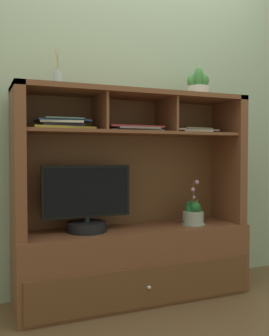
{
  "coord_description": "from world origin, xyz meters",
  "views": [
    {
      "loc": [
        -0.95,
        -2.28,
        0.94
      ],
      "look_at": [
        0.0,
        0.0,
        0.85
      ],
      "focal_mm": 41.05,
      "sensor_mm": 36.0,
      "label": 1
    }
  ],
  "objects": [
    {
      "name": "floor_plane",
      "position": [
        0.0,
        0.0,
        -0.01
      ],
      "size": [
        6.0,
        6.0,
        0.02
      ],
      "primitive_type": "cube",
      "color": "brown",
      "rests_on": "ground"
    },
    {
      "name": "potted_fern",
      "position": [
        0.43,
        -0.02,
        0.53
      ],
      "size": [
        0.13,
        0.12,
        0.15
      ],
      "color": "#45434B",
      "rests_on": "media_console"
    },
    {
      "name": "potted_succulent",
      "position": [
        0.49,
        0.03,
        1.42
      ],
      "size": [
        0.17,
        0.17,
        0.2
      ],
      "color": "beige",
      "rests_on": "media_console"
    },
    {
      "name": "magazine_stack_left",
      "position": [
        -0.0,
        0.0,
        1.1
      ],
      "size": [
        0.37,
        0.27,
        0.04
      ],
      "color": "#3E4141",
      "rests_on": "media_console"
    },
    {
      "name": "magazine_stack_centre",
      "position": [
        -0.47,
        0.01,
        1.11
      ],
      "size": [
        0.39,
        0.27,
        0.07
      ],
      "color": "gold",
      "rests_on": "media_console"
    },
    {
      "name": "diffuser_bottle",
      "position": [
        -0.49,
        0.01,
        1.38
      ],
      "size": [
        0.06,
        0.06,
        0.23
      ],
      "color": "#A9BAB7",
      "rests_on": "media_console"
    },
    {
      "name": "tv_monitor",
      "position": [
        -0.32,
        -0.01,
        0.63
      ],
      "size": [
        0.55,
        0.24,
        0.41
      ],
      "color": "black",
      "rests_on": "media_console"
    },
    {
      "name": "magazine_stack_right",
      "position": [
        0.44,
        0.04,
        1.1
      ],
      "size": [
        0.37,
        0.26,
        0.03
      ],
      "color": "beige",
      "rests_on": "media_console"
    },
    {
      "name": "potted_orchid",
      "position": [
        0.41,
        -0.05,
        0.51
      ],
      "size": [
        0.16,
        0.16,
        0.3
      ],
      "color": "#969E8C",
      "rests_on": "media_console"
    },
    {
      "name": "back_wall",
      "position": [
        0.0,
        0.24,
        1.4
      ],
      "size": [
        6.0,
        0.02,
        2.8
      ],
      "primitive_type": "cube",
      "color": "#97A988",
      "rests_on": "ground"
    },
    {
      "name": "media_console",
      "position": [
        0.0,
        0.01,
        0.41
      ],
      "size": [
        1.51,
        0.45,
        1.33
      ],
      "color": "brown",
      "rests_on": "ground"
    }
  ]
}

